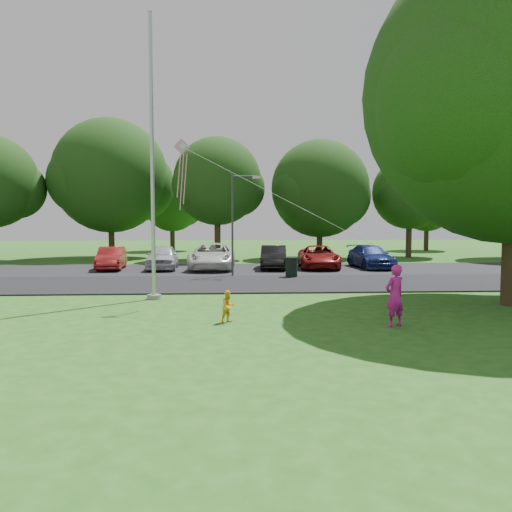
{
  "coord_description": "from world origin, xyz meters",
  "views": [
    {
      "loc": [
        -0.87,
        -12.86,
        2.78
      ],
      "look_at": [
        0.1,
        4.0,
        1.6
      ],
      "focal_mm": 35.0,
      "sensor_mm": 36.0,
      "label": 1
    }
  ],
  "objects": [
    {
      "name": "kite",
      "position": [
        -2.12,
        3.38,
        4.63
      ],
      "size": [
        6.13,
        3.82,
        3.59
      ],
      "rotation": [
        0.0,
        0.0,
        -0.06
      ],
      "color": "pink",
      "rests_on": "ground"
    },
    {
      "name": "parking_strip",
      "position": [
        0.0,
        15.5,
        0.03
      ],
      "size": [
        42.0,
        7.0,
        0.06
      ],
      "primitive_type": "cube",
      "color": "black",
      "rests_on": "ground"
    },
    {
      "name": "horizon_trees",
      "position": [
        4.06,
        33.88,
        4.3
      ],
      "size": [
        77.46,
        7.2,
        7.02
      ],
      "color": "#332316",
      "rests_on": "ground"
    },
    {
      "name": "trash_can",
      "position": [
        2.25,
        11.29,
        0.5
      ],
      "size": [
        0.63,
        0.63,
        1.0
      ],
      "rotation": [
        0.0,
        0.0,
        -0.08
      ],
      "color": "black",
      "rests_on": "ground"
    },
    {
      "name": "street_lamp",
      "position": [
        -0.42,
        12.0,
        3.09
      ],
      "size": [
        1.45,
        0.23,
        5.14
      ],
      "rotation": [
        0.0,
        0.0,
        -0.06
      ],
      "color": "#3F3F44",
      "rests_on": "ground"
    },
    {
      "name": "parked_cars",
      "position": [
        0.42,
        15.58,
        0.74
      ],
      "size": [
        16.81,
        5.4,
        1.48
      ],
      "color": "maroon",
      "rests_on": "ground"
    },
    {
      "name": "woman",
      "position": [
        3.53,
        -0.07,
        0.82
      ],
      "size": [
        0.71,
        0.62,
        1.64
      ],
      "primitive_type": "imported",
      "rotation": [
        0.0,
        0.0,
        3.61
      ],
      "color": "#C61A88",
      "rests_on": "ground"
    },
    {
      "name": "ground",
      "position": [
        0.0,
        0.0,
        0.0
      ],
      "size": [
        120.0,
        120.0,
        0.0
      ],
      "primitive_type": "plane",
      "color": "#245D18",
      "rests_on": "ground"
    },
    {
      "name": "park_road",
      "position": [
        0.0,
        9.0,
        0.03
      ],
      "size": [
        60.0,
        6.0,
        0.06
      ],
      "primitive_type": "cube",
      "color": "black",
      "rests_on": "ground"
    },
    {
      "name": "child_yellow",
      "position": [
        -0.85,
        0.69,
        0.45
      ],
      "size": [
        0.55,
        0.53,
        0.89
      ],
      "primitive_type": "imported",
      "rotation": [
        0.0,
        0.0,
        0.62
      ],
      "color": "yellow",
      "rests_on": "ground"
    },
    {
      "name": "tree_row",
      "position": [
        1.59,
        24.23,
        5.71
      ],
      "size": [
        64.35,
        11.94,
        10.88
      ],
      "color": "#332316",
      "rests_on": "ground"
    },
    {
      "name": "flagpole",
      "position": [
        -3.5,
        5.0,
        4.17
      ],
      "size": [
        0.5,
        0.5,
        10.0
      ],
      "color": "#B7BABF",
      "rests_on": "ground"
    }
  ]
}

